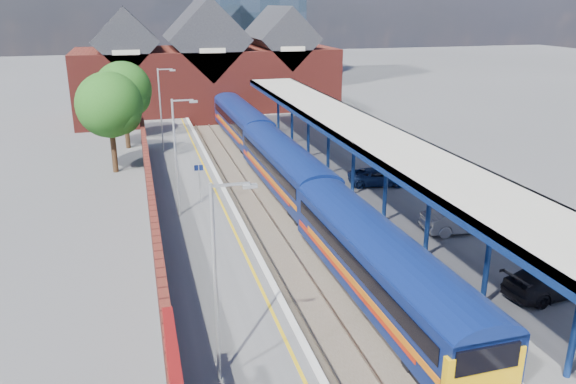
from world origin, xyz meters
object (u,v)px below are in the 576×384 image
at_px(train, 260,139).
at_px(parked_car_blue, 378,177).
at_px(lamp_post_b, 219,273).
at_px(platform_sign, 199,177).
at_px(parked_car_silver, 463,219).
at_px(parked_car_dark, 552,281).
at_px(lamp_post_c, 178,151).
at_px(lamp_post_d, 162,105).

height_order(train, parked_car_blue, train).
relative_size(train, lamp_post_b, 9.42).
bearing_deg(parked_car_blue, platform_sign, 103.58).
bearing_deg(train, parked_car_silver, -70.90).
bearing_deg(platform_sign, parked_car_silver, -32.86).
bearing_deg(parked_car_dark, platform_sign, 32.76).
bearing_deg(platform_sign, parked_car_dark, -50.15).
bearing_deg(parked_car_dark, lamp_post_c, 39.33).
distance_m(train, lamp_post_b, 30.68).
distance_m(parked_car_silver, parked_car_blue, 9.16).
xyz_separation_m(train, lamp_post_d, (-7.86, 2.48, 2.87)).
relative_size(lamp_post_d, platform_sign, 2.80).
height_order(lamp_post_d, parked_car_blue, lamp_post_d).
distance_m(lamp_post_b, parked_car_blue, 23.25).
height_order(parked_car_silver, parked_car_blue, parked_car_silver).
bearing_deg(lamp_post_d, parked_car_dark, -63.86).
bearing_deg(lamp_post_d, platform_sign, -84.44).
relative_size(parked_car_dark, parked_car_blue, 1.09).
height_order(lamp_post_b, platform_sign, lamp_post_b).
xyz_separation_m(train, parked_car_silver, (7.01, -20.24, -0.37)).
distance_m(lamp_post_d, parked_car_blue, 19.71).
distance_m(lamp_post_b, parked_car_dark, 15.24).
xyz_separation_m(lamp_post_c, parked_car_silver, (14.86, -6.72, -3.24)).
bearing_deg(lamp_post_b, parked_car_silver, 31.98).
bearing_deg(parked_car_silver, lamp_post_b, 126.02).
relative_size(lamp_post_d, parked_car_silver, 1.54).
bearing_deg(lamp_post_d, lamp_post_b, -90.00).
distance_m(platform_sign, parked_car_silver, 16.10).
xyz_separation_m(lamp_post_b, parked_car_blue, (13.83, 18.38, -3.41)).
relative_size(lamp_post_b, parked_car_blue, 1.66).
xyz_separation_m(platform_sign, parked_car_silver, (13.50, -8.72, -0.94)).
relative_size(train, platform_sign, 26.38).
bearing_deg(parked_car_silver, parked_car_dark, -176.92).
xyz_separation_m(train, lamp_post_b, (-7.86, -29.52, 2.87)).
xyz_separation_m(parked_car_dark, parked_car_blue, (-0.91, 16.41, -0.08)).
bearing_deg(platform_sign, lamp_post_d, 95.56).
xyz_separation_m(train, parked_car_blue, (5.98, -11.14, -0.53)).
bearing_deg(lamp_post_c, lamp_post_b, -90.00).
relative_size(lamp_post_b, lamp_post_d, 1.00).
bearing_deg(train, lamp_post_b, -104.90).
relative_size(lamp_post_b, platform_sign, 2.80).
distance_m(lamp_post_c, lamp_post_d, 16.00).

